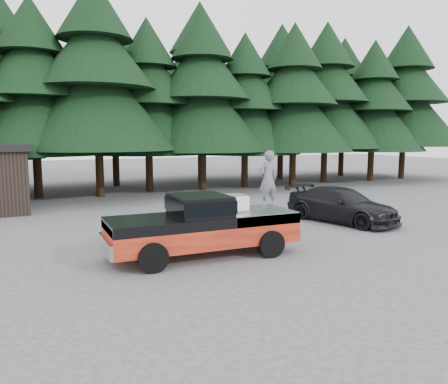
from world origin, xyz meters
name	(u,v)px	position (x,y,z in m)	size (l,w,h in m)	color
ground	(200,250)	(0.00, 0.00, 0.00)	(120.00, 120.00, 0.00)	#454548
pickup_truck	(203,235)	(-0.20, -0.74, 0.67)	(6.00, 2.04, 1.33)	red
truck_cab	(200,205)	(-0.30, -0.74, 1.62)	(1.66, 1.90, 0.59)	black
air_compressor	(235,204)	(0.88, -0.78, 1.57)	(0.71, 0.59, 0.48)	white
man_on_bed	(268,179)	(2.26, -0.44, 2.28)	(0.69, 0.45, 1.90)	slate
parked_car	(342,205)	(7.31, 1.89, 0.74)	(2.07, 5.09, 1.48)	black
treeline	(112,75)	(0.42, 17.20, 7.72)	(60.15, 16.05, 17.50)	black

